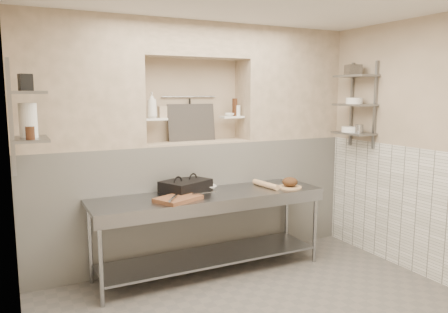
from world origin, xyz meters
TOP-DOWN VIEW (x-y plane):
  - wall_left at (-2.05, 0.00)m, footprint 0.10×3.90m
  - wall_right at (2.05, 0.00)m, footprint 0.10×3.90m
  - wall_back at (0.00, 2.00)m, footprint 4.00×0.10m
  - backwall_lower at (0.00, 1.75)m, footprint 4.00×0.40m
  - alcove_sill at (0.00, 1.75)m, footprint 1.30×0.40m
  - backwall_pillar_left at (-1.33, 1.75)m, footprint 1.35×0.40m
  - backwall_pillar_right at (1.33, 1.75)m, footprint 1.35×0.40m
  - backwall_header at (0.00, 1.75)m, footprint 1.30×0.40m
  - wainscot_left at (-1.99, 0.00)m, footprint 0.02×3.90m
  - wainscot_right at (1.99, 0.00)m, footprint 0.02×3.90m
  - alcove_shelf_left at (-0.50, 1.75)m, footprint 0.28×0.16m
  - alcove_shelf_right at (0.50, 1.75)m, footprint 0.28×0.16m
  - utensil_rail at (0.00, 1.92)m, footprint 0.70×0.02m
  - hanging_steel at (0.00, 1.90)m, footprint 0.02×0.02m
  - splash_panel at (0.00, 1.85)m, footprint 0.60×0.08m
  - shelf_rail_left_a at (-1.98, 1.25)m, footprint 0.03×0.03m
  - shelf_rail_left_b at (-1.98, 0.85)m, footprint 0.03×0.03m
  - wall_shelf_left_lower at (-1.84, 1.05)m, footprint 0.30×0.50m
  - wall_shelf_left_upper at (-1.84, 1.05)m, footprint 0.30×0.50m
  - shelf_rail_right_a at (1.98, 1.25)m, footprint 0.03×0.03m
  - shelf_rail_right_b at (1.98, 0.85)m, footprint 0.03×0.03m
  - wall_shelf_right_lower at (1.84, 1.05)m, footprint 0.30×0.50m
  - wall_shelf_right_mid at (1.84, 1.05)m, footprint 0.30×0.50m
  - wall_shelf_right_upper at (1.84, 1.05)m, footprint 0.30×0.50m
  - prep_table at (-0.07, 1.18)m, footprint 2.60×0.70m
  - panini_press at (-0.27, 1.37)m, footprint 0.61×0.54m
  - cutting_board at (-0.48, 1.06)m, footprint 0.53×0.47m
  - knife_blade at (-0.18, 1.07)m, footprint 0.28×0.04m
  - tongs at (-0.57, 0.97)m, footprint 0.17×0.24m
  - mixing_bowl at (-0.01, 1.39)m, footprint 0.24×0.24m
  - rolling_pin at (0.66, 1.20)m, footprint 0.11×0.43m
  - bread_board at (0.90, 1.05)m, footprint 0.28×0.28m
  - bread_loaf at (0.90, 1.05)m, footprint 0.18×0.18m
  - bottle_soap at (-0.53, 1.72)m, footprint 0.15×0.15m
  - jar_alcove at (-0.40, 1.76)m, footprint 0.09×0.09m
  - bowl_alcove at (0.46, 1.73)m, footprint 0.16×0.16m
  - condiment_a at (0.54, 1.73)m, footprint 0.06×0.06m
  - condiment_b at (0.53, 1.75)m, footprint 0.05×0.05m
  - condiment_c at (0.57, 1.73)m, footprint 0.08×0.08m
  - jug_left at (-1.84, 1.08)m, footprint 0.15×0.15m
  - jar_left at (-1.84, 0.88)m, footprint 0.07×0.07m
  - box_left_upper at (-1.84, 1.11)m, footprint 0.12×0.12m
  - bowl_right at (1.84, 1.10)m, footprint 0.22×0.22m
  - canister_right at (1.84, 0.96)m, footprint 0.10×0.10m
  - bowl_right_mid at (1.84, 1.06)m, footprint 0.20×0.20m
  - basket_right at (1.84, 1.10)m, footprint 0.22×0.24m

SIDE VIEW (x-z plane):
  - prep_table at x=-0.07m, z-range 0.19..1.09m
  - backwall_lower at x=0.00m, z-range 0.00..1.40m
  - wainscot_left at x=-1.99m, z-range 0.00..1.40m
  - wainscot_right at x=1.99m, z-range 0.00..1.40m
  - bread_board at x=0.90m, z-range 0.90..0.92m
  - cutting_board at x=-0.48m, z-range 0.90..0.94m
  - mixing_bowl at x=-0.01m, z-range 0.90..0.95m
  - rolling_pin at x=0.66m, z-range 0.90..0.96m
  - knife_blade at x=-0.18m, z-range 0.95..0.95m
  - tongs at x=-0.57m, z-range 0.95..0.97m
  - panini_press at x=-0.27m, z-range 0.90..1.04m
  - bread_loaf at x=0.90m, z-range 0.92..1.02m
  - wall_left at x=-2.05m, z-range 0.00..2.80m
  - wall_right at x=2.05m, z-range 0.00..2.80m
  - wall_back at x=0.00m, z-range 0.00..2.80m
  - alcove_sill at x=0.00m, z-range 1.40..1.42m
  - wall_shelf_right_lower at x=1.84m, z-range 1.49..1.51m
  - bowl_right at x=1.84m, z-range 1.51..1.58m
  - canister_right at x=1.84m, z-range 1.51..1.61m
  - wall_shelf_left_lower at x=-1.84m, z-range 1.59..1.61m
  - splash_panel at x=0.00m, z-range 1.42..1.86m
  - jar_left at x=-1.84m, z-range 1.61..1.72m
  - alcove_shelf_left at x=-0.50m, z-range 1.69..1.71m
  - alcove_shelf_right at x=0.50m, z-range 1.69..1.71m
  - bowl_alcove at x=0.46m, z-range 1.71..1.75m
  - jug_left at x=-1.84m, z-range 1.61..1.91m
  - condiment_c at x=0.57m, z-range 1.71..1.84m
  - jar_alcove at x=-0.40m, z-range 1.71..1.85m
  - hanging_steel at x=0.00m, z-range 1.63..1.93m
  - shelf_rail_left_a at x=-1.98m, z-range 1.33..2.27m
  - shelf_rail_left_b at x=-1.98m, z-range 1.33..2.27m
  - condiment_b at x=0.53m, z-range 1.71..1.93m
  - condiment_a at x=0.54m, z-range 1.71..1.93m
  - shelf_rail_right_a at x=1.98m, z-range 1.33..2.38m
  - shelf_rail_right_b at x=1.98m, z-range 1.33..2.38m
  - wall_shelf_right_mid at x=1.84m, z-range 1.84..1.86m
  - bottle_soap at x=-0.53m, z-range 1.71..2.01m
  - bowl_right_mid at x=1.84m, z-range 1.86..1.94m
  - utensil_rail at x=0.00m, z-range 1.94..1.96m
  - wall_shelf_left_upper at x=-1.84m, z-range 1.99..2.01m
  - box_left_upper at x=-1.84m, z-range 2.01..2.16m
  - backwall_pillar_left at x=-1.33m, z-range 1.40..2.80m
  - backwall_pillar_right at x=1.33m, z-range 1.40..2.80m
  - wall_shelf_right_upper at x=1.84m, z-range 2.19..2.21m
  - basket_right at x=1.84m, z-range 2.21..2.34m
  - backwall_header at x=0.00m, z-range 2.40..2.80m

